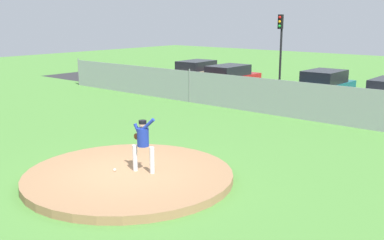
{
  "coord_description": "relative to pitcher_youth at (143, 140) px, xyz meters",
  "views": [
    {
      "loc": [
        9.02,
        -8.02,
        4.4
      ],
      "look_at": [
        -0.15,
        2.87,
        1.17
      ],
      "focal_mm": 42.86,
      "sensor_mm": 36.0,
      "label": 1
    }
  ],
  "objects": [
    {
      "name": "parked_car_red",
      "position": [
        -7.03,
        13.74,
        -0.35
      ],
      "size": [
        1.85,
        4.68,
        1.58
      ],
      "color": "#A81919",
      "rests_on": "ground_plane"
    },
    {
      "name": "parked_car_champagne",
      "position": [
        -9.85,
        14.2,
        -0.32
      ],
      "size": [
        1.99,
        4.35,
        1.65
      ],
      "color": "tan",
      "rests_on": "ground_plane"
    },
    {
      "name": "ground_plane",
      "position": [
        -0.28,
        5.71,
        -1.12
      ],
      "size": [
        80.0,
        80.0,
        0.0
      ],
      "primitive_type": "plane",
      "color": "#4C8438"
    },
    {
      "name": "pitchers_mound",
      "position": [
        -0.28,
        -0.29,
        -1.01
      ],
      "size": [
        5.72,
        5.72,
        0.22
      ],
      "primitive_type": "cylinder",
      "color": "#99704C",
      "rests_on": "ground_plane"
    },
    {
      "name": "parked_car_teal",
      "position": [
        -1.16,
        14.03,
        -0.31
      ],
      "size": [
        1.88,
        4.14,
        1.69
      ],
      "color": "#146066",
      "rests_on": "ground_plane"
    },
    {
      "name": "traffic_light_near",
      "position": [
        -6.06,
        18.08,
        1.99
      ],
      "size": [
        0.28,
        0.46,
        4.52
      ],
      "color": "black",
      "rests_on": "ground_plane"
    },
    {
      "name": "baseball",
      "position": [
        -0.65,
        -0.48,
        -0.86
      ],
      "size": [
        0.07,
        0.07,
        0.07
      ],
      "primitive_type": "sphere",
      "color": "white",
      "rests_on": "pitchers_mound"
    },
    {
      "name": "chainlink_fence",
      "position": [
        -0.28,
        9.71,
        -0.29
      ],
      "size": [
        31.69,
        0.07,
        1.74
      ],
      "color": "gray",
      "rests_on": "ground_plane"
    },
    {
      "name": "pitcher_youth",
      "position": [
        0.0,
        0.0,
        0.0
      ],
      "size": [
        0.8,
        0.32,
        1.56
      ],
      "color": "silver",
      "rests_on": "pitchers_mound"
    },
    {
      "name": "asphalt_strip",
      "position": [
        -0.28,
        14.21,
        -1.11
      ],
      "size": [
        44.0,
        7.0,
        0.01
      ],
      "primitive_type": "cube",
      "color": "#2B2B2D",
      "rests_on": "ground_plane"
    }
  ]
}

